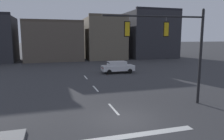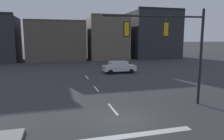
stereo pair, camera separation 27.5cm
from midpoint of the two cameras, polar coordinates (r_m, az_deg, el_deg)
The scene contains 6 objects.
ground_plane at distance 12.71m, azimuth 3.34°, elevation -13.54°, with size 400.00×400.00×0.00m, color #353538.
stop_bar_paint at distance 11.01m, azimuth 6.83°, elevation -17.29°, with size 6.40×0.50×0.01m, color silver.
lane_centreline at distance 14.50m, azimuth 0.78°, elevation -10.63°, with size 0.16×26.40×0.01m.
signal_mast_near_side at distance 15.24m, azimuth 17.17°, elevation 7.66°, with size 7.20×0.92×6.86m.
car_lot_nearside at distance 28.68m, azimuth 2.20°, elevation 0.89°, with size 4.48×1.98×1.61m.
building_row at distance 47.66m, azimuth -6.04°, elevation 8.66°, with size 46.54×10.83×11.33m.
Camera 2 is at (-3.66, -11.16, 4.85)m, focal length 33.37 mm.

